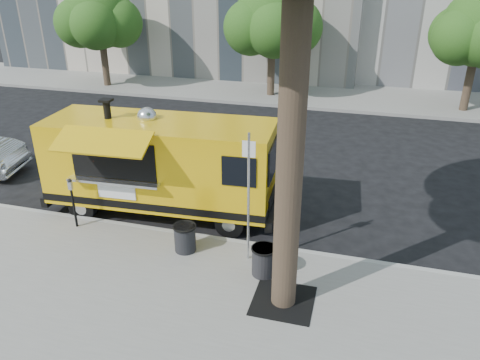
% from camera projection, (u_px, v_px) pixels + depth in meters
% --- Properties ---
extents(ground, '(120.00, 120.00, 0.00)m').
position_uv_depth(ground, '(206.00, 221.00, 12.41)').
color(ground, black).
rests_on(ground, ground).
extents(sidewalk, '(60.00, 6.00, 0.15)m').
position_uv_depth(sidewalk, '(137.00, 320.00, 8.89)').
color(sidewalk, gray).
rests_on(sidewalk, ground).
extents(curb, '(60.00, 0.14, 0.16)m').
position_uv_depth(curb, '(194.00, 237.00, 11.57)').
color(curb, '#999993').
rests_on(curb, ground).
extents(far_sidewalk, '(60.00, 5.00, 0.15)m').
position_uv_depth(far_sidewalk, '(293.00, 93.00, 24.16)').
color(far_sidewalk, gray).
rests_on(far_sidewalk, ground).
extents(tree_well, '(1.20, 1.20, 0.02)m').
position_uv_depth(tree_well, '(283.00, 301.00, 9.27)').
color(tree_well, black).
rests_on(tree_well, sidewalk).
extents(far_tree_a, '(3.42, 3.42, 5.36)m').
position_uv_depth(far_tree_a, '(99.00, 15.00, 23.97)').
color(far_tree_a, '#33261C').
rests_on(far_tree_a, far_sidewalk).
extents(far_tree_b, '(3.60, 3.60, 5.50)m').
position_uv_depth(far_tree_b, '(273.00, 18.00, 22.11)').
color(far_tree_b, '#33261C').
rests_on(far_tree_b, far_sidewalk).
extents(far_tree_c, '(3.24, 3.24, 5.21)m').
position_uv_depth(far_tree_c, '(480.00, 28.00, 19.71)').
color(far_tree_c, '#33261C').
rests_on(far_tree_c, far_sidewalk).
extents(sign_post, '(0.28, 0.06, 3.00)m').
position_uv_depth(sign_post, '(248.00, 191.00, 9.90)').
color(sign_post, silver).
rests_on(sign_post, sidewalk).
extents(parking_meter, '(0.11, 0.11, 1.33)m').
position_uv_depth(parking_meter, '(72.00, 197.00, 11.55)').
color(parking_meter, black).
rests_on(parking_meter, sidewalk).
extents(food_truck, '(6.35, 3.14, 3.07)m').
position_uv_depth(food_truck, '(160.00, 164.00, 12.26)').
color(food_truck, '#EBB40C').
rests_on(food_truck, ground).
extents(trash_bin_left, '(0.55, 0.55, 0.66)m').
position_uv_depth(trash_bin_left, '(264.00, 260.00, 9.94)').
color(trash_bin_left, black).
rests_on(trash_bin_left, sidewalk).
extents(trash_bin_right, '(0.54, 0.54, 0.65)m').
position_uv_depth(trash_bin_right, '(185.00, 237.00, 10.77)').
color(trash_bin_right, black).
rests_on(trash_bin_right, sidewalk).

